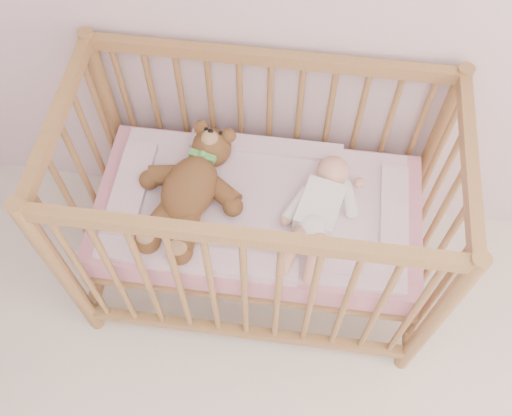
# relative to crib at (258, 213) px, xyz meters

# --- Properties ---
(crib) EXTENTS (1.36, 0.76, 1.00)m
(crib) POSITION_rel_crib_xyz_m (0.00, 0.00, 0.00)
(crib) COLOR #A77A46
(crib) RESTS_ON floor
(mattress) EXTENTS (1.22, 0.62, 0.13)m
(mattress) POSITION_rel_crib_xyz_m (0.00, 0.00, -0.01)
(mattress) COLOR pink
(mattress) RESTS_ON crib
(blanket) EXTENTS (1.10, 0.58, 0.06)m
(blanket) POSITION_rel_crib_xyz_m (0.00, 0.00, 0.06)
(blanket) COLOR #D391AD
(blanket) RESTS_ON mattress
(baby) EXTENTS (0.38, 0.59, 0.13)m
(baby) POSITION_rel_crib_xyz_m (0.23, -0.02, 0.14)
(baby) COLOR white
(baby) RESTS_ON blanket
(teddy_bear) EXTENTS (0.54, 0.68, 0.17)m
(teddy_bear) POSITION_rel_crib_xyz_m (-0.24, -0.02, 0.15)
(teddy_bear) COLOR brown
(teddy_bear) RESTS_ON blanket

